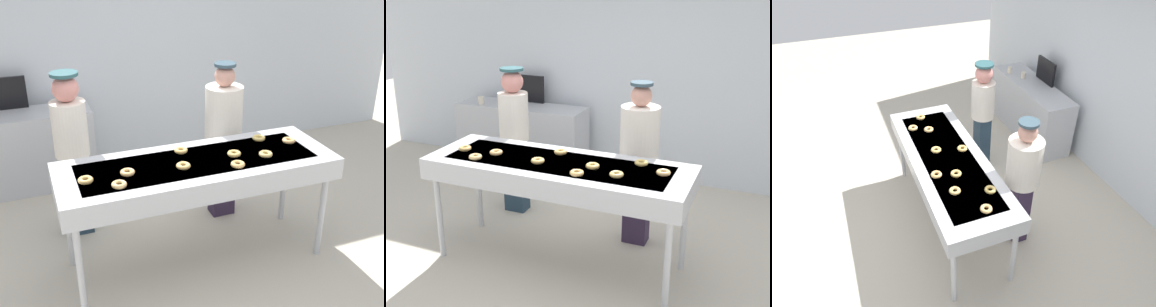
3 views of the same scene
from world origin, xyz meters
TOP-DOWN VIEW (x-y plane):
  - ground_plane at (0.00, 0.00)m, footprint 16.00×16.00m
  - back_wall at (0.00, 2.43)m, footprint 8.00×0.12m
  - fryer_conveyor at (0.00, 0.00)m, footprint 2.37×0.82m
  - glazed_donut_0 at (0.70, 0.21)m, footprint 0.16×0.16m
  - glazed_donut_1 at (0.27, -0.22)m, footprint 0.16×0.16m
  - glazed_donut_2 at (-0.72, -0.21)m, footprint 0.13×0.13m
  - glazed_donut_3 at (-0.16, -0.08)m, footprint 0.16×0.16m
  - glazed_donut_4 at (-0.94, -0.05)m, footprint 0.17×0.17m
  - glazed_donut_5 at (-0.07, 0.21)m, footprint 0.17×0.17m
  - glazed_donut_6 at (0.92, 0.07)m, footprint 0.16×0.16m
  - glazed_donut_7 at (0.58, -0.12)m, footprint 0.13×0.13m
  - glazed_donut_8 at (0.33, -0.02)m, footprint 0.13×0.13m
  - glazed_donut_9 at (-0.61, -0.04)m, footprint 0.16×0.16m
  - worker_baker at (0.54, 0.67)m, footprint 0.37×0.37m
  - worker_assistant at (-0.93, 0.85)m, footprint 0.32×0.32m
  - prep_counter at (-1.47, 1.98)m, footprint 1.78×0.52m
  - paper_cup_0 at (-2.00, 1.82)m, footprint 0.08×0.08m
  - paper_cup_1 at (-1.72, 1.93)m, footprint 0.08×0.08m
  - menu_display at (-1.47, 2.19)m, footprint 0.47×0.04m

SIDE VIEW (x-z plane):
  - ground_plane at x=0.00m, z-range 0.00..0.00m
  - prep_counter at x=-1.47m, z-range 0.00..0.93m
  - fryer_conveyor at x=0.00m, z-range 0.41..1.42m
  - worker_assistant at x=-0.93m, z-range 0.11..1.76m
  - worker_baker at x=0.54m, z-range 0.13..1.77m
  - paper_cup_0 at x=-2.00m, z-range 0.93..1.03m
  - paper_cup_1 at x=-1.72m, z-range 0.93..1.03m
  - glazed_donut_0 at x=0.70m, z-range 1.01..1.05m
  - glazed_donut_1 at x=0.27m, z-range 1.01..1.05m
  - glazed_donut_2 at x=-0.72m, z-range 1.01..1.05m
  - glazed_donut_3 at x=-0.16m, z-range 1.01..1.05m
  - glazed_donut_4 at x=-0.94m, z-range 1.01..1.05m
  - glazed_donut_5 at x=-0.07m, z-range 1.01..1.05m
  - glazed_donut_6 at x=0.92m, z-range 1.01..1.05m
  - glazed_donut_7 at x=0.58m, z-range 1.01..1.05m
  - glazed_donut_8 at x=0.33m, z-range 1.01..1.05m
  - glazed_donut_9 at x=-0.61m, z-range 1.01..1.05m
  - menu_display at x=-1.47m, z-range 0.93..1.30m
  - back_wall at x=0.00m, z-range 0.00..3.21m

